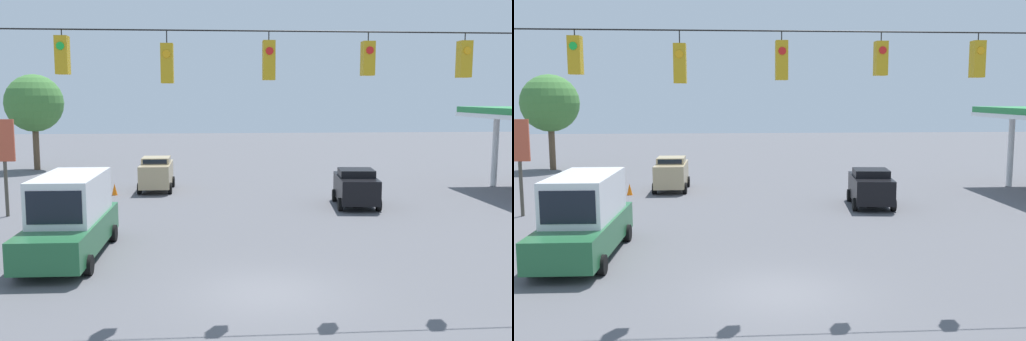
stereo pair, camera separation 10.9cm
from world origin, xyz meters
TOP-DOWN VIEW (x-y plane):
  - ground_plane at (0.00, 0.00)m, footprint 140.00×140.00m
  - overhead_signal_span at (0.03, 0.13)m, footprint 20.62×0.38m
  - sedan_black_oncoming_far at (-5.69, -12.46)m, footprint 2.38×4.05m
  - sedan_tan_withflow_far at (4.77, -18.09)m, footprint 1.93×3.87m
  - box_truck_green_parked_shoulder at (6.40, -4.32)m, footprint 2.44×6.43m
  - traffic_cone_nearest at (6.93, -4.15)m, footprint 0.32×0.32m
  - traffic_cone_second at (7.02, -7.18)m, footprint 0.32×0.32m
  - traffic_cone_third at (7.20, -10.36)m, footprint 0.32×0.32m
  - traffic_cone_fourth at (7.06, -13.80)m, footprint 0.32×0.32m
  - traffic_cone_fifth at (6.97, -16.62)m, footprint 0.32×0.32m
  - tree_horizon_left at (14.66, -28.39)m, footprint 4.26×4.26m

SIDE VIEW (x-z plane):
  - ground_plane at x=0.00m, z-range 0.00..0.00m
  - traffic_cone_nearest at x=6.93m, z-range 0.00..0.66m
  - traffic_cone_second at x=7.02m, z-range 0.00..0.66m
  - traffic_cone_third at x=7.20m, z-range 0.00..0.66m
  - traffic_cone_fourth at x=7.06m, z-range 0.00..0.66m
  - traffic_cone_fifth at x=6.97m, z-range 0.00..0.66m
  - sedan_black_oncoming_far at x=-5.69m, z-range 0.04..1.92m
  - sedan_tan_withflow_far at x=4.77m, z-range 0.04..2.01m
  - box_truck_green_parked_shoulder at x=6.40m, z-range -0.02..2.81m
  - tree_horizon_left at x=14.66m, z-range 1.40..8.52m
  - overhead_signal_span at x=0.03m, z-range 1.17..9.33m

